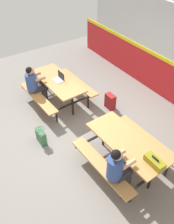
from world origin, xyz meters
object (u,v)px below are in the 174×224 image
(laptop_silver, at_px, (59,78))
(backpack_dark, at_px, (110,101))
(picnic_table_right, at_px, (126,147))
(student_further, at_px, (118,167))
(student_nearer, at_px, (34,83))
(toolbox_grey, at_px, (155,162))
(picnic_table_left, at_px, (58,85))
(tote_bag_bright, at_px, (41,136))

(laptop_silver, relative_size, backpack_dark, 0.75)
(picnic_table_right, height_order, student_further, student_further)
(student_nearer, bearing_deg, laptop_silver, 63.64)
(laptop_silver, height_order, toolbox_grey, laptop_silver)
(picnic_table_left, relative_size, tote_bag_bright, 4.29)
(picnic_table_right, distance_m, student_nearer, 3.15)
(student_nearer, xyz_separation_m, student_further, (3.46, 0.12, 0.00))
(picnic_table_right, bearing_deg, backpack_dark, 151.11)
(backpack_dark, distance_m, tote_bag_bright, 2.19)
(student_further, xyz_separation_m, tote_bag_bright, (-1.99, -0.67, -0.51))
(tote_bag_bright, bearing_deg, backpack_dark, 94.04)
(backpack_dark, bearing_deg, picnic_table_right, -28.89)
(picnic_table_right, bearing_deg, student_further, -54.70)
(picnic_table_right, relative_size, toolbox_grey, 4.61)
(laptop_silver, bearing_deg, tote_bag_bright, -44.84)
(laptop_silver, distance_m, tote_bag_bright, 1.75)
(laptop_silver, distance_m, backpack_dark, 1.55)
(picnic_table_right, relative_size, backpack_dark, 4.19)
(picnic_table_left, distance_m, toolbox_grey, 3.52)
(backpack_dark, bearing_deg, student_further, -35.21)
(toolbox_grey, height_order, backpack_dark, toolbox_grey)
(toolbox_grey, xyz_separation_m, tote_bag_bright, (-2.32, -1.24, -0.62))
(student_nearer, distance_m, student_further, 3.46)
(student_further, height_order, tote_bag_bright, student_further)
(student_nearer, bearing_deg, toolbox_grey, 10.32)
(student_further, distance_m, tote_bag_bright, 2.16)
(student_further, distance_m, toolbox_grey, 0.67)
(student_nearer, bearing_deg, picnic_table_left, 64.11)
(laptop_silver, bearing_deg, picnic_table_left, -122.76)
(picnic_table_right, distance_m, laptop_silver, 2.78)
(student_further, bearing_deg, backpack_dark, 144.79)
(picnic_table_right, distance_m, toolbox_grey, 0.75)
(laptop_silver, relative_size, tote_bag_bright, 0.77)
(picnic_table_right, bearing_deg, tote_bag_bright, -142.89)
(student_further, bearing_deg, picnic_table_left, 171.94)
(picnic_table_right, xyz_separation_m, student_further, (0.38, -0.54, 0.13))
(student_further, distance_m, laptop_silver, 3.19)
(laptop_silver, bearing_deg, picnic_table_right, 1.08)
(picnic_table_left, height_order, toolbox_grey, toolbox_grey)
(tote_bag_bright, bearing_deg, laptop_silver, 135.16)
(picnic_table_right, bearing_deg, student_nearer, -167.89)
(tote_bag_bright, bearing_deg, student_further, 18.70)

